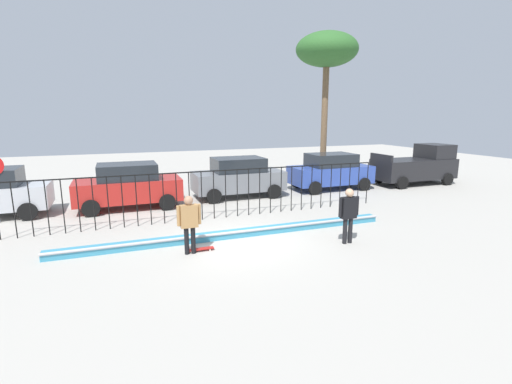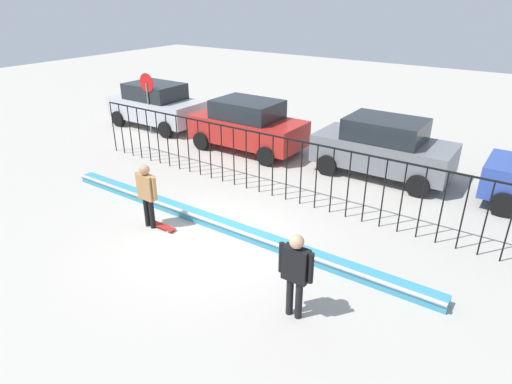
{
  "view_description": "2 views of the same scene",
  "coord_description": "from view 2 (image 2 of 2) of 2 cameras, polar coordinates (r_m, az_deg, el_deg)",
  "views": [
    {
      "loc": [
        -3.39,
        -10.59,
        3.92
      ],
      "look_at": [
        1.15,
        1.37,
        1.24
      ],
      "focal_mm": 26.12,
      "sensor_mm": 36.0,
      "label": 1
    },
    {
      "loc": [
        6.23,
        -7.03,
        5.53
      ],
      "look_at": [
        0.71,
        0.98,
        1.02
      ],
      "focal_mm": 30.62,
      "sensor_mm": 36.0,
      "label": 2
    }
  ],
  "objects": [
    {
      "name": "camera_operator",
      "position": [
        7.89,
        5.19,
        -9.97
      ],
      "size": [
        0.7,
        0.26,
        1.73
      ],
      "rotation": [
        0.0,
        0.0,
        2.84
      ],
      "color": "black",
      "rests_on": "ground"
    },
    {
      "name": "skateboarder",
      "position": [
        11.13,
        -14.09,
        0.19
      ],
      "size": [
        0.69,
        0.26,
        1.7
      ],
      "rotation": [
        0.0,
        0.0,
        0.58
      ],
      "color": "black",
      "rests_on": "ground"
    },
    {
      "name": "bowl_coping_ledge",
      "position": [
        11.14,
        -4.56,
        -4.26
      ],
      "size": [
        11.0,
        0.4,
        0.27
      ],
      "color": "teal",
      "rests_on": "ground"
    },
    {
      "name": "parked_car_gray",
      "position": [
        14.58,
        16.28,
        5.66
      ],
      "size": [
        4.3,
        2.12,
        1.9
      ],
      "rotation": [
        0.0,
        0.0,
        0.05
      ],
      "color": "slate",
      "rests_on": "ground"
    },
    {
      "name": "perimeter_fence",
      "position": [
        12.48,
        2.2,
        4.28
      ],
      "size": [
        14.04,
        0.04,
        1.86
      ],
      "color": "black",
      "rests_on": "ground"
    },
    {
      "name": "skateboard",
      "position": [
        11.41,
        -12.17,
        -4.39
      ],
      "size": [
        0.8,
        0.2,
        0.07
      ],
      "rotation": [
        0.0,
        0.0,
        -0.02
      ],
      "color": "#A51E19",
      "rests_on": "ground"
    },
    {
      "name": "parked_car_red",
      "position": [
        16.38,
        -1.13,
        8.74
      ],
      "size": [
        4.3,
        2.12,
        1.9
      ],
      "rotation": [
        0.0,
        0.0,
        0.06
      ],
      "color": "#B2231E",
      "rests_on": "ground"
    },
    {
      "name": "stop_sign",
      "position": [
        18.81,
        -13.98,
        12.17
      ],
      "size": [
        0.76,
        0.07,
        2.5
      ],
      "color": "slate",
      "rests_on": "ground"
    },
    {
      "name": "ground_plane",
      "position": [
        10.9,
        -6.02,
        -5.75
      ],
      "size": [
        60.0,
        60.0,
        0.0
      ],
      "primitive_type": "plane",
      "color": "#ADA89E"
    },
    {
      "name": "parked_car_silver",
      "position": [
        19.9,
        -12.91,
        11.04
      ],
      "size": [
        4.3,
        2.12,
        1.9
      ],
      "rotation": [
        0.0,
        0.0,
        -0.08
      ],
      "color": "#B7BABF",
      "rests_on": "ground"
    }
  ]
}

